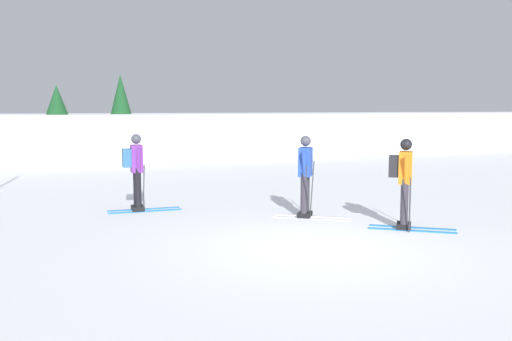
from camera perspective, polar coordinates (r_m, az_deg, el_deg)
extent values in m
plane|color=white|center=(9.28, 6.16, -7.83)|extent=(120.00, 120.00, 0.00)
cube|color=white|center=(28.30, -14.30, 3.60)|extent=(80.00, 8.96, 1.98)
cube|color=#237AC6|center=(12.83, -11.37, -3.89)|extent=(1.60, 0.22, 0.02)
cube|color=#237AC6|center=(12.56, -11.21, -4.11)|extent=(1.60, 0.22, 0.02)
cube|color=black|center=(12.81, -12.04, -3.66)|extent=(0.27, 0.14, 0.10)
cube|color=black|center=(12.53, -11.90, -3.87)|extent=(0.27, 0.14, 0.10)
cylinder|color=black|center=(12.73, -12.09, -1.55)|extent=(0.14, 0.14, 0.85)
cylinder|color=black|center=(12.46, -11.95, -1.72)|extent=(0.14, 0.14, 0.85)
cube|color=purple|center=(12.52, -12.09, 1.20)|extent=(0.27, 0.40, 0.60)
cylinder|color=purple|center=(12.78, -12.13, 1.24)|extent=(0.11, 0.26, 0.55)
cylinder|color=purple|center=(12.28, -11.86, 1.04)|extent=(0.11, 0.26, 0.55)
sphere|color=#4C4C56|center=(12.49, -12.13, 3.16)|extent=(0.22, 0.22, 0.22)
cylinder|color=#38383D|center=(12.92, -11.74, -1.49)|extent=(0.05, 0.37, 1.07)
cylinder|color=#38383D|center=(12.30, -11.39, -1.87)|extent=(0.05, 0.37, 1.07)
cube|color=teal|center=(12.50, -13.05, 1.26)|extent=(0.20, 0.29, 0.40)
cube|color=#237AC6|center=(11.09, 15.62, -5.62)|extent=(1.29, 1.08, 0.02)
cube|color=#237AC6|center=(10.82, 15.61, -5.92)|extent=(1.29, 1.08, 0.02)
cube|color=black|center=(11.08, 14.85, -5.29)|extent=(0.28, 0.26, 0.10)
cube|color=black|center=(10.81, 14.82, -5.59)|extent=(0.28, 0.26, 0.10)
cylinder|color=#38333D|center=(11.00, 14.92, -2.87)|extent=(0.14, 0.14, 0.85)
cylinder|color=#38333D|center=(10.72, 14.89, -3.10)|extent=(0.14, 0.14, 0.85)
cube|color=orange|center=(10.78, 15.00, 0.30)|extent=(0.43, 0.45, 0.60)
cylinder|color=orange|center=(11.03, 15.13, 0.36)|extent=(0.23, 0.25, 0.55)
cylinder|color=orange|center=(10.53, 15.08, 0.09)|extent=(0.23, 0.25, 0.55)
sphere|color=black|center=(10.74, 15.07, 2.58)|extent=(0.22, 0.22, 0.22)
cylinder|color=#38383D|center=(11.23, 15.45, -2.81)|extent=(0.19, 0.22, 1.05)
cylinder|color=#38383D|center=(10.50, 15.41, -3.44)|extent=(0.19, 0.22, 1.05)
cube|color=#232328|center=(10.78, 13.89, 0.44)|extent=(0.32, 0.33, 0.40)
cube|color=silver|center=(11.84, 5.85, -4.66)|extent=(1.31, 1.07, 0.02)
cube|color=silver|center=(11.57, 5.62, -4.92)|extent=(1.31, 1.07, 0.02)
cube|color=black|center=(11.85, 5.13, -4.35)|extent=(0.28, 0.26, 0.10)
cube|color=black|center=(11.58, 4.89, -4.60)|extent=(0.28, 0.26, 0.10)
cylinder|color=#38333D|center=(11.77, 5.16, -2.07)|extent=(0.14, 0.14, 0.85)
cylinder|color=#38333D|center=(11.50, 4.91, -2.27)|extent=(0.14, 0.14, 0.85)
cube|color=#284CB7|center=(11.56, 5.07, 0.89)|extent=(0.42, 0.45, 0.60)
cylinder|color=#284CB7|center=(11.80, 5.37, 0.94)|extent=(0.23, 0.26, 0.55)
cylinder|color=#284CB7|center=(11.31, 4.94, 0.71)|extent=(0.23, 0.26, 0.55)
sphere|color=#4C4C56|center=(11.53, 5.09, 3.02)|extent=(0.22, 0.22, 0.22)
cylinder|color=#38383D|center=(11.88, 5.74, -1.88)|extent=(0.30, 0.37, 1.15)
cylinder|color=#38383D|center=(11.35, 5.29, -2.26)|extent=(0.30, 0.37, 1.15)
cylinder|color=#513823|center=(28.25, -13.50, 2.16)|extent=(0.18, 0.18, 0.55)
cone|color=#194C23|center=(28.18, -13.60, 6.11)|extent=(1.74, 1.74, 3.34)
cylinder|color=#513823|center=(26.75, -19.48, 1.90)|extent=(0.23, 0.23, 0.69)
cone|color=#194C23|center=(26.68, -19.61, 5.43)|extent=(1.89, 1.89, 2.61)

